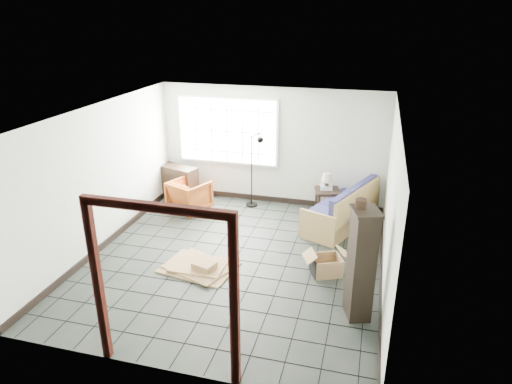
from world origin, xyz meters
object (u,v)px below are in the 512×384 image
(futon_sofa, at_px, (344,211))
(tall_shelf, at_px, (361,264))
(armchair, at_px, (189,194))
(side_table, at_px, (327,194))

(futon_sofa, distance_m, tall_shelf, 3.01)
(armchair, relative_size, tall_shelf, 0.46)
(futon_sofa, xyz_separation_m, tall_shelf, (0.44, -2.93, 0.52))
(armchair, relative_size, side_table, 1.24)
(tall_shelf, bearing_deg, side_table, 85.49)
(armchair, distance_m, tall_shelf, 4.71)
(side_table, bearing_deg, armchair, -168.27)
(side_table, distance_m, tall_shelf, 3.55)
(side_table, xyz_separation_m, tall_shelf, (0.84, -3.42, 0.39))
(futon_sofa, bearing_deg, armchair, -155.89)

